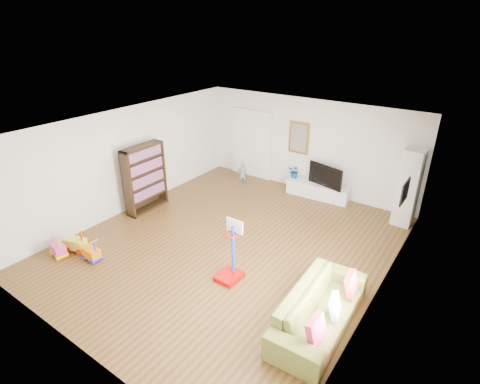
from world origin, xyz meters
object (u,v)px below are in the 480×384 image
Objects in this scene: sofa at (320,308)px; basketball_hoop at (229,252)px; bookshelf at (145,178)px; media_console at (318,190)px.

basketball_hoop is at bearing 84.39° from sofa.
bookshelf is at bearing 74.98° from sofa.
sofa is at bearing -13.64° from bookshelf.
basketball_hoop reaches higher than sofa.
basketball_hoop is (0.15, -4.45, 0.42)m from media_console.
sofa is (5.54, -1.25, -0.55)m from bookshelf.
media_console is 4.47m from basketball_hoop.
basketball_hoop is (-1.96, 0.11, 0.29)m from sofa.
sofa is 1.86× the size of basketball_hoop.
media_console is 1.42× the size of basketball_hoop.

